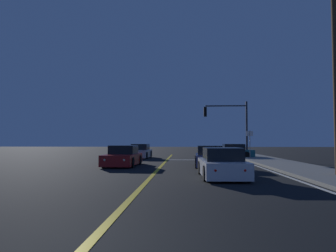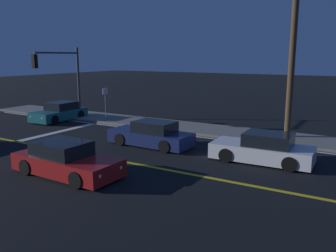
{
  "view_description": "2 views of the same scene",
  "coord_description": "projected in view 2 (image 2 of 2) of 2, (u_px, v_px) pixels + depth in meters",
  "views": [
    {
      "loc": [
        1.54,
        -4.56,
        1.65
      ],
      "look_at": [
        0.28,
        18.86,
        2.75
      ],
      "focal_mm": 33.65,
      "sensor_mm": 36.0,
      "label": 1
    },
    {
      "loc": [
        -12.15,
        5.61,
        4.69
      ],
      "look_at": [
        -1.34,
        12.01,
        2.19
      ],
      "focal_mm": 37.79,
      "sensor_mm": 36.0,
      "label": 2
    }
  ],
  "objects": [
    {
      "name": "car_following_oncoming_white",
      "position": [
        263.0,
        149.0,
        15.82
      ],
      "size": [
        2.03,
        4.51,
        1.34
      ],
      "rotation": [
        0.0,
        0.0,
        0.03
      ],
      "color": "silver",
      "rests_on": "ground"
    },
    {
      "name": "lane_line_edge_right",
      "position": [
        237.0,
        142.0,
        19.62
      ],
      "size": [
        0.16,
        40.91,
        0.01
      ],
      "primitive_type": "cube",
      "color": "silver",
      "rests_on": "ground"
    },
    {
      "name": "car_lead_oncoming_teal",
      "position": [
        60.0,
        112.0,
        26.1
      ],
      "size": [
        4.2,
        2.04,
        1.34
      ],
      "rotation": [
        0.0,
        0.0,
        1.59
      ],
      "color": "#195960",
      "rests_on": "ground"
    },
    {
      "name": "street_sign_corner",
      "position": [
        105.0,
        99.0,
        24.94
      ],
      "size": [
        0.56,
        0.08,
        2.5
      ],
      "color": "slate",
      "rests_on": "ground"
    },
    {
      "name": "stop_bar",
      "position": [
        61.0,
        131.0,
        22.37
      ],
      "size": [
        6.46,
        0.5,
        0.01
      ],
      "primitive_type": "cube",
      "color": "silver",
      "rests_on": "ground"
    },
    {
      "name": "sidewalk_right",
      "position": [
        247.0,
        134.0,
        21.17
      ],
      "size": [
        3.2,
        43.32,
        0.15
      ],
      "primitive_type": "cube",
      "color": "slate",
      "rests_on": "ground"
    },
    {
      "name": "car_distant_tail_navy",
      "position": [
        151.0,
        135.0,
        18.67
      ],
      "size": [
        1.9,
        4.62,
        1.34
      ],
      "rotation": [
        0.0,
        0.0,
        -0.03
      ],
      "color": "navy",
      "rests_on": "ground"
    },
    {
      "name": "car_far_approaching_red",
      "position": [
        66.0,
        160.0,
        14.13
      ],
      "size": [
        2.05,
        4.64,
        1.34
      ],
      "rotation": [
        0.0,
        0.0,
        3.12
      ],
      "color": "maroon",
      "rests_on": "ground"
    },
    {
      "name": "utility_pole_right",
      "position": [
        294.0,
        33.0,
        19.18
      ],
      "size": [
        1.94,
        0.35,
        11.43
      ],
      "color": "#4C3823",
      "rests_on": "ground"
    },
    {
      "name": "traffic_signal_near_right",
      "position": [
        63.0,
        72.0,
        24.95
      ],
      "size": [
        4.05,
        0.28,
        5.3
      ],
      "rotation": [
        0.0,
        0.0,
        3.14
      ],
      "color": "#38383D",
      "rests_on": "ground"
    },
    {
      "name": "lane_line_center",
      "position": [
        184.0,
        173.0,
        14.38
      ],
      "size": [
        0.2,
        40.91,
        0.01
      ],
      "primitive_type": "cube",
      "color": "gold",
      "rests_on": "ground"
    }
  ]
}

